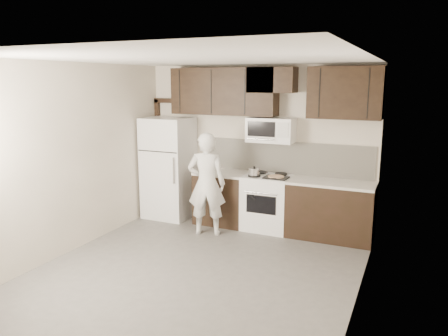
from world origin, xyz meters
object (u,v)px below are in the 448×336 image
Objects in this scene: microwave at (271,130)px; refrigerator at (169,168)px; stove at (267,202)px; person at (207,184)px.

microwave is 0.42× the size of refrigerator.
stove is 0.57× the size of person.
microwave is at bearing 5.15° from refrigerator.
person is (-0.81, -0.62, 0.37)m from stove.
microwave reaches higher than person.
refrigerator is at bearing -178.49° from stove.
refrigerator is at bearing -46.71° from person.
person is (-0.81, -0.74, -0.82)m from microwave.
refrigerator is 1.09× the size of person.
stove is at bearing -160.24° from person.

